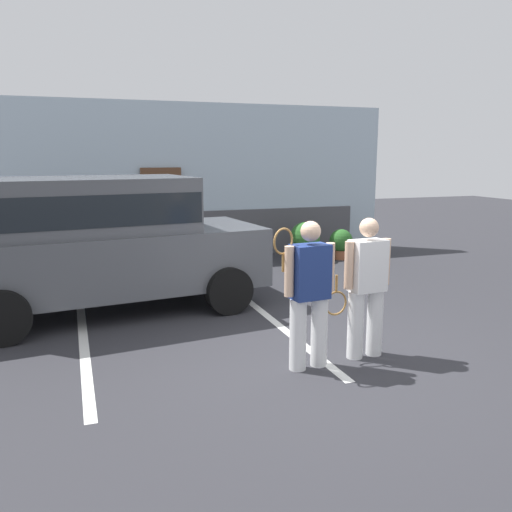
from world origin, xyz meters
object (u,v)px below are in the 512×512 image
(potted_plant_by_porch, at_px, (305,239))
(potted_plant_secondary, at_px, (341,242))
(tennis_player_man, at_px, (309,293))
(tennis_player_woman, at_px, (366,286))
(parked_suv, at_px, (102,238))

(potted_plant_by_porch, distance_m, potted_plant_secondary, 0.88)
(tennis_player_man, xyz_separation_m, tennis_player_woman, (0.78, 0.09, -0.01))
(tennis_player_man, relative_size, potted_plant_secondary, 2.40)
(parked_suv, distance_m, tennis_player_man, 3.66)
(potted_plant_by_porch, height_order, potted_plant_secondary, potted_plant_by_porch)
(tennis_player_woman, height_order, potted_plant_secondary, tennis_player_woman)
(potted_plant_by_porch, bearing_deg, parked_suv, -150.49)
(potted_plant_by_porch, bearing_deg, tennis_player_man, -114.34)
(tennis_player_man, relative_size, tennis_player_woman, 1.00)
(parked_suv, xyz_separation_m, potted_plant_by_porch, (4.55, 2.58, -0.65))
(parked_suv, bearing_deg, potted_plant_secondary, 18.19)
(tennis_player_woman, height_order, potted_plant_by_porch, tennis_player_woman)
(parked_suv, height_order, tennis_player_woman, parked_suv)
(tennis_player_woman, relative_size, potted_plant_by_porch, 1.87)
(potted_plant_secondary, bearing_deg, parked_suv, -155.36)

